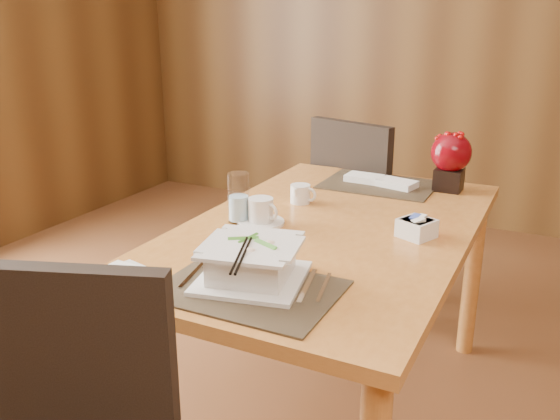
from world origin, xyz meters
The scene contains 13 objects.
back_wall centered at (0.00, 3.00, 1.40)m, with size 5.00×0.02×2.80m, color brown.
dining_table centered at (0.00, 0.60, 0.65)m, with size 0.90×1.50×0.75m.
placemat_near centered at (0.00, 0.05, 0.75)m, with size 0.45×0.33×0.01m, color black.
placemat_far centered at (0.00, 1.15, 0.75)m, with size 0.45×0.33×0.01m, color black.
soup_setting centered at (-0.02, 0.10, 0.80)m, with size 0.32×0.32×0.11m.
coffee_cup centered at (-0.21, 0.51, 0.79)m, with size 0.16×0.16×0.09m.
water_glass centered at (-0.29, 0.50, 0.84)m, with size 0.07×0.07×0.17m, color white.
creamer_jug centered at (-0.19, 0.79, 0.78)m, with size 0.10×0.10×0.07m, color silver, non-canonical shape.
sugar_caddy centered at (0.29, 0.62, 0.78)m, with size 0.10×0.10×0.06m, color silver.
berry_decor centered at (0.27, 1.21, 0.88)m, with size 0.16×0.16×0.23m.
napkins_far centered at (0.02, 1.15, 0.77)m, with size 0.30×0.11×0.03m, color white, non-canonical shape.
bread_plate centered at (-0.33, -0.04, 0.76)m, with size 0.16×0.16×0.01m, color silver.
far_chair centered at (-0.17, 1.47, 0.54)m, with size 0.56×0.56×0.97m.
Camera 1 is at (0.68, -1.15, 1.42)m, focal length 38.00 mm.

